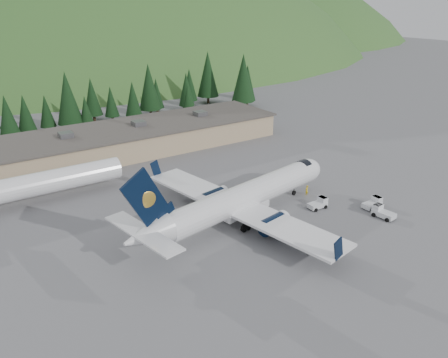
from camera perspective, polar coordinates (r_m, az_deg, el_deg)
ground at (r=64.53m, az=2.99°, el=-4.98°), size 600.00×600.00×0.00m
airliner at (r=62.35m, az=2.36°, el=-2.61°), size 37.37×35.26×12.43m
second_airliner at (r=73.20m, az=-23.86°, el=-0.68°), size 27.50×11.00×10.05m
baggage_tug_a at (r=68.49m, az=12.28°, el=-3.13°), size 3.06×1.91×1.61m
baggage_tug_b at (r=70.76m, az=18.92°, el=-3.00°), size 3.12×1.90×1.66m
baggage_tug_c at (r=68.25m, az=19.93°, el=-4.08°), size 2.29×3.42×1.73m
terminal_building at (r=92.73m, az=-13.79°, el=4.85°), size 71.00×17.00×6.10m
ramp_worker at (r=72.37m, az=10.74°, el=-1.45°), size 0.69×0.53×1.70m
tree_line at (r=112.43m, az=-19.94°, el=9.69°), size 114.54×18.88×14.32m
hills at (r=290.51m, az=-13.57°, el=-0.91°), size 614.00×330.00×300.00m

